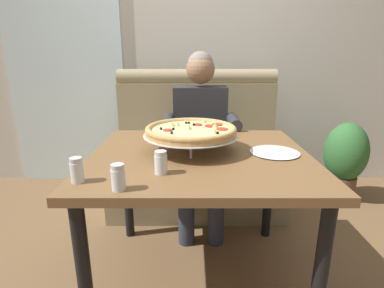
% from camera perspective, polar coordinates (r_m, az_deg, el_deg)
% --- Properties ---
extents(ground_plane, '(16.00, 16.00, 0.00)m').
position_cam_1_polar(ground_plane, '(1.91, 1.55, -23.99)').
color(ground_plane, brown).
extents(back_wall_with_window, '(6.00, 0.12, 2.80)m').
position_cam_1_polar(back_wall_with_window, '(2.99, 1.07, 19.56)').
color(back_wall_with_window, beige).
rests_on(back_wall_with_window, ground_plane).
extents(window_panel, '(1.10, 0.02, 2.80)m').
position_cam_1_polar(window_panel, '(3.16, -23.44, 18.13)').
color(window_panel, white).
rests_on(window_panel, ground_plane).
extents(booth_bench, '(1.39, 0.78, 1.13)m').
position_cam_1_polar(booth_bench, '(2.56, 1.14, -2.68)').
color(booth_bench, '#998966').
rests_on(booth_bench, ground_plane).
extents(dining_table, '(1.11, 1.00, 0.76)m').
position_cam_1_polar(dining_table, '(1.56, 1.74, -5.05)').
color(dining_table, brown).
rests_on(dining_table, ground_plane).
extents(diner_main, '(0.54, 0.64, 1.27)m').
position_cam_1_polar(diner_main, '(2.22, 1.80, 2.69)').
color(diner_main, '#2D3342').
rests_on(diner_main, ground_plane).
extents(pizza, '(0.49, 0.49, 0.14)m').
position_cam_1_polar(pizza, '(1.55, 0.01, 2.53)').
color(pizza, silver).
rests_on(pizza, dining_table).
extents(shaker_oregano, '(0.06, 0.06, 0.10)m').
position_cam_1_polar(shaker_oregano, '(1.27, -5.77, -3.84)').
color(shaker_oregano, white).
rests_on(shaker_oregano, dining_table).
extents(shaker_parmesan, '(0.05, 0.05, 0.10)m').
position_cam_1_polar(shaker_parmesan, '(1.26, -20.93, -4.97)').
color(shaker_parmesan, white).
rests_on(shaker_parmesan, dining_table).
extents(shaker_pepper_flakes, '(0.05, 0.05, 0.10)m').
position_cam_1_polar(shaker_pepper_flakes, '(1.15, -13.71, -6.53)').
color(shaker_pepper_flakes, white).
rests_on(shaker_pepper_flakes, dining_table).
extents(plate_near_left, '(0.25, 0.25, 0.02)m').
position_cam_1_polar(plate_near_left, '(1.60, 15.72, -1.33)').
color(plate_near_left, white).
rests_on(plate_near_left, dining_table).
extents(patio_chair, '(0.40, 0.40, 0.86)m').
position_cam_1_polar(patio_chair, '(4.03, -21.36, 5.12)').
color(patio_chair, black).
rests_on(patio_chair, ground_plane).
extents(potted_plant, '(0.36, 0.36, 0.70)m').
position_cam_1_polar(potted_plant, '(2.92, 27.41, -2.40)').
color(potted_plant, brown).
rests_on(potted_plant, ground_plane).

